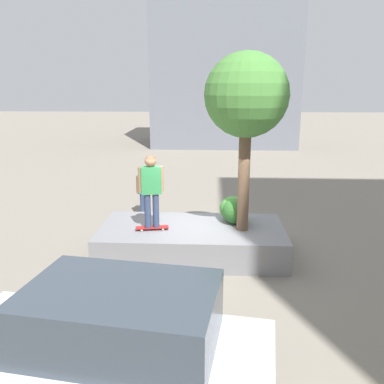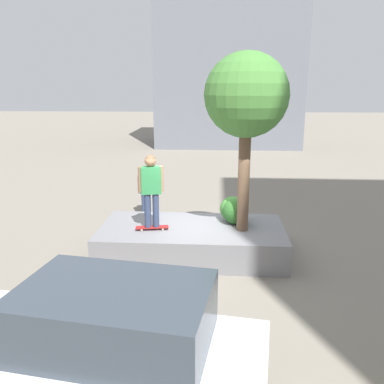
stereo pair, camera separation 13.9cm
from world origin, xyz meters
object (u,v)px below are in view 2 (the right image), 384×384
plaza_tree (246,97)px  skateboard (152,227)px  pedestrian_crossing (146,188)px  police_car (106,354)px  skateboarder (151,186)px  planter_ledge (192,240)px

plaza_tree → skateboard: plaza_tree is taller
pedestrian_crossing → police_car: bearing=96.9°
plaza_tree → skateboard: (2.20, 0.14, -3.11)m
plaza_tree → skateboarder: plaza_tree is taller
skateboard → police_car: (-0.26, 5.01, 0.16)m
planter_ledge → skateboard: 1.09m
police_car → skateboard: bearing=-87.1°
skateboard → pedestrian_crossing: size_ratio=0.51×
planter_ledge → skateboard: bearing=15.9°
planter_ledge → skateboard: skateboard is taller
skateboarder → planter_ledge: bearing=-164.1°
planter_ledge → skateboarder: (0.96, 0.27, 1.47)m
plaza_tree → police_car: bearing=69.3°
police_car → pedestrian_crossing: 8.45m
planter_ledge → plaza_tree: (-1.24, 0.13, 3.53)m
plaza_tree → skateboarder: size_ratio=2.35×
plaza_tree → pedestrian_crossing: bearing=-47.5°
skateboarder → police_car: skateboarder is taller
pedestrian_crossing → planter_ledge: bearing=119.1°
planter_ledge → plaza_tree: bearing=173.9°
planter_ledge → plaza_tree: plaza_tree is taller
police_car → pedestrian_crossing: bearing=-83.1°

